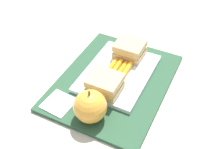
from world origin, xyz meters
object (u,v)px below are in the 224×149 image
object	(u,v)px
apple	(90,106)
paper_napkin	(59,103)
sandwich_half_right	(105,84)
carrot_sticks_bundle	(118,69)
food_tray	(118,73)
sandwich_half_left	(130,49)

from	to	relation	value
apple	paper_napkin	distance (m)	0.10
sandwich_half_right	paper_napkin	world-z (taller)	sandwich_half_right
carrot_sticks_bundle	paper_napkin	bearing A→B (deg)	-28.57
carrot_sticks_bundle	apple	distance (m)	0.16
food_tray	paper_napkin	distance (m)	0.18
apple	paper_napkin	bearing A→B (deg)	-91.10
sandwich_half_right	carrot_sticks_bundle	world-z (taller)	sandwich_half_right
carrot_sticks_bundle	apple	xyz separation A→B (m)	(0.16, 0.01, 0.02)
sandwich_half_right	sandwich_half_left	bearing A→B (deg)	180.00
food_tray	apple	size ratio (longest dim) A/B	2.58
apple	paper_napkin	world-z (taller)	apple
sandwich_half_left	sandwich_half_right	size ratio (longest dim) A/B	1.00
food_tray	apple	distance (m)	0.17
sandwich_half_right	apple	distance (m)	0.08
food_tray	sandwich_half_right	bearing A→B (deg)	0.00
food_tray	sandwich_half_right	size ratio (longest dim) A/B	2.88
paper_napkin	food_tray	bearing A→B (deg)	151.38
food_tray	carrot_sticks_bundle	distance (m)	0.01
carrot_sticks_bundle	paper_napkin	size ratio (longest dim) A/B	1.12
food_tray	sandwich_half_left	xyz separation A→B (m)	(-0.08, 0.00, 0.03)
sandwich_half_left	sandwich_half_right	distance (m)	0.16
carrot_sticks_bundle	food_tray	bearing A→B (deg)	-7.30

